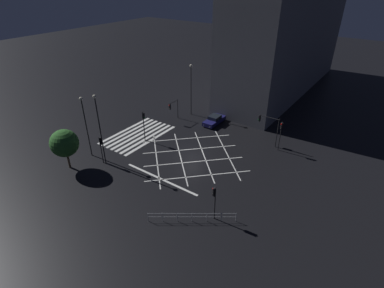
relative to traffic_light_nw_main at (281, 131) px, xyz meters
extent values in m
plane|color=black|center=(7.88, -8.83, -3.03)|extent=(200.00, 200.00, 0.00)
cube|color=silver|center=(7.88, -16.08, -3.02)|extent=(10.61, 0.50, 0.01)
cube|color=silver|center=(7.88, -16.98, -3.02)|extent=(10.61, 0.50, 0.01)
cube|color=silver|center=(7.88, -17.88, -3.02)|extent=(10.61, 0.50, 0.01)
cube|color=silver|center=(7.88, -18.78, -3.02)|extent=(10.61, 0.50, 0.01)
cube|color=silver|center=(7.88, -19.68, -3.02)|extent=(10.61, 0.50, 0.01)
cube|color=silver|center=(7.88, -20.58, -3.02)|extent=(10.61, 0.50, 0.01)
cube|color=silver|center=(7.88, -21.48, -3.02)|extent=(10.61, 0.50, 0.01)
cube|color=silver|center=(11.22, -12.16, -3.02)|extent=(9.27, 9.27, 0.01)
cube|color=silver|center=(4.55, -12.16, -3.02)|extent=(9.27, 9.27, 0.01)
cube|color=silver|center=(8.99, -9.94, -3.02)|extent=(9.27, 9.27, 0.01)
cube|color=silver|center=(6.77, -9.94, -3.02)|extent=(9.27, 9.27, 0.01)
cube|color=silver|center=(6.77, -7.71, -3.02)|extent=(9.27, 9.27, 0.01)
cube|color=silver|center=(8.99, -7.71, -3.02)|extent=(9.27, 9.27, 0.01)
cube|color=silver|center=(4.55, -5.49, -3.02)|extent=(9.27, 9.27, 0.01)
cube|color=silver|center=(11.22, -5.49, -3.02)|extent=(9.27, 9.27, 0.01)
cube|color=silver|center=(14.28, -8.83, -3.02)|extent=(0.30, 10.61, 0.01)
cube|color=slate|center=(-24.37, -8.83, 6.52)|extent=(40.16, 10.00, 19.08)
cube|color=beige|center=(-42.62, -13.86, -1.03)|extent=(1.40, 0.06, 1.80)
cube|color=black|center=(-38.97, -13.86, -1.03)|extent=(1.40, 0.06, 1.80)
cube|color=black|center=(-35.32, -13.86, -1.03)|extent=(1.40, 0.06, 1.80)
cube|color=black|center=(-31.67, -13.86, -1.03)|extent=(1.40, 0.06, 1.80)
cube|color=beige|center=(-28.02, -13.86, -1.03)|extent=(1.40, 0.06, 1.80)
cube|color=beige|center=(-24.37, -13.86, -1.03)|extent=(1.40, 0.06, 1.80)
cube|color=beige|center=(-20.72, -13.86, -1.03)|extent=(1.40, 0.06, 1.80)
cube|color=black|center=(-17.06, -13.86, -1.03)|extent=(1.40, 0.06, 1.80)
cube|color=black|center=(-13.41, -13.86, -1.03)|extent=(1.40, 0.06, 1.80)
cube|color=beige|center=(-9.76, -13.86, -1.03)|extent=(1.40, 0.06, 1.80)
cube|color=black|center=(-6.11, -13.86, -1.03)|extent=(1.40, 0.06, 1.80)
cube|color=beige|center=(-42.62, -13.86, 3.00)|extent=(1.40, 0.06, 1.80)
cube|color=beige|center=(-38.97, -13.86, 3.00)|extent=(1.40, 0.06, 1.80)
cube|color=black|center=(-35.32, -13.86, 3.00)|extent=(1.40, 0.06, 1.80)
cube|color=beige|center=(-31.67, -13.86, 3.00)|extent=(1.40, 0.06, 1.80)
cube|color=black|center=(-28.02, -13.86, 3.00)|extent=(1.40, 0.06, 1.80)
cube|color=black|center=(-24.37, -13.86, 3.00)|extent=(1.40, 0.06, 1.80)
cube|color=beige|center=(-20.72, -13.86, 3.00)|extent=(1.40, 0.06, 1.80)
cube|color=beige|center=(-17.06, -13.86, 3.00)|extent=(1.40, 0.06, 1.80)
cube|color=black|center=(-13.41, -13.86, 3.00)|extent=(1.40, 0.06, 1.80)
cube|color=beige|center=(-9.76, -13.86, 3.00)|extent=(1.40, 0.06, 1.80)
cube|color=beige|center=(-6.11, -13.86, 3.00)|extent=(1.40, 0.06, 1.80)
cube|color=black|center=(-42.62, -13.86, 7.02)|extent=(1.40, 0.06, 1.80)
cube|color=beige|center=(-38.97, -13.86, 7.02)|extent=(1.40, 0.06, 1.80)
cube|color=beige|center=(-35.32, -13.86, 7.02)|extent=(1.40, 0.06, 1.80)
cube|color=beige|center=(-31.67, -13.86, 7.02)|extent=(1.40, 0.06, 1.80)
cube|color=black|center=(-28.02, -13.86, 7.02)|extent=(1.40, 0.06, 1.80)
cube|color=black|center=(-24.37, -13.86, 7.02)|extent=(1.40, 0.06, 1.80)
cube|color=black|center=(-20.72, -13.86, 7.02)|extent=(1.40, 0.06, 1.80)
cube|color=beige|center=(-17.06, -13.86, 7.02)|extent=(1.40, 0.06, 1.80)
cube|color=beige|center=(-13.41, -13.86, 7.02)|extent=(1.40, 0.06, 1.80)
cube|color=black|center=(-9.76, -13.86, 7.02)|extent=(1.40, 0.06, 1.80)
cube|color=black|center=(-6.11, -13.86, 7.02)|extent=(1.40, 0.06, 1.80)
cube|color=beige|center=(-42.62, -13.86, 11.04)|extent=(1.40, 0.06, 1.80)
cube|color=black|center=(-38.97, -13.86, 11.04)|extent=(1.40, 0.06, 1.80)
cube|color=beige|center=(-35.32, -13.86, 11.04)|extent=(1.40, 0.06, 1.80)
cube|color=beige|center=(-31.67, -13.86, 11.04)|extent=(1.40, 0.06, 1.80)
cube|color=beige|center=(-28.02, -13.86, 11.04)|extent=(1.40, 0.06, 1.80)
cube|color=beige|center=(-24.37, -13.86, 11.04)|extent=(1.40, 0.06, 1.80)
cube|color=beige|center=(-20.72, -13.86, 11.04)|extent=(1.40, 0.06, 1.80)
cube|color=beige|center=(-17.06, -13.86, 11.04)|extent=(1.40, 0.06, 1.80)
cube|color=black|center=(-13.41, -13.86, 11.04)|extent=(1.40, 0.06, 1.80)
cube|color=black|center=(-9.76, -13.86, 11.04)|extent=(1.40, 0.06, 1.80)
cube|color=black|center=(-6.11, -13.86, 11.04)|extent=(1.40, 0.06, 1.80)
cylinder|color=black|center=(-0.09, 0.00, -0.90)|extent=(0.11, 0.11, 4.24)
cube|color=black|center=(0.05, 0.00, 0.72)|extent=(0.16, 0.28, 0.90)
sphere|color=red|center=(0.16, 0.00, 1.02)|extent=(0.18, 0.18, 0.18)
sphere|color=black|center=(0.16, 0.00, 0.72)|extent=(0.18, 0.18, 0.18)
sphere|color=black|center=(0.16, 0.00, 0.42)|extent=(0.18, 0.18, 0.18)
cube|color=black|center=(-0.04, 0.00, 0.72)|extent=(0.02, 0.36, 0.98)
cylinder|color=black|center=(8.45, -16.80, -0.80)|extent=(0.11, 0.11, 4.45)
cube|color=black|center=(8.45, -16.66, 0.92)|extent=(0.28, 0.16, 0.90)
sphere|color=black|center=(8.45, -16.55, 1.22)|extent=(0.18, 0.18, 0.18)
sphere|color=black|center=(8.45, -16.55, 0.92)|extent=(0.18, 0.18, 0.18)
sphere|color=green|center=(8.45, -16.55, 0.62)|extent=(0.18, 0.18, 0.18)
cube|color=black|center=(8.45, -16.75, 0.92)|extent=(0.36, 0.02, 0.98)
cylinder|color=black|center=(15.90, -17.10, -1.19)|extent=(0.11, 0.11, 3.67)
cube|color=black|center=(15.76, -17.10, 0.14)|extent=(0.16, 0.28, 0.90)
sphere|color=red|center=(15.65, -17.10, 0.44)|extent=(0.18, 0.18, 0.18)
sphere|color=black|center=(15.65, -17.10, 0.14)|extent=(0.18, 0.18, 0.18)
sphere|color=black|center=(15.65, -17.10, -0.16)|extent=(0.18, 0.18, 0.18)
cube|color=black|center=(15.85, -17.10, 0.14)|extent=(0.02, 0.36, 0.98)
cylinder|color=black|center=(-0.33, -17.55, -1.36)|extent=(0.11, 0.11, 3.34)
cylinder|color=black|center=(0.69, -17.55, 0.16)|extent=(2.05, 0.09, 0.09)
cube|color=black|center=(1.72, -17.55, -0.29)|extent=(0.16, 0.28, 0.90)
sphere|color=red|center=(1.83, -17.55, 0.01)|extent=(0.18, 0.18, 0.18)
sphere|color=black|center=(1.83, -17.55, -0.29)|extent=(0.18, 0.18, 0.18)
sphere|color=black|center=(1.83, -17.55, -0.59)|extent=(0.18, 0.18, 0.18)
cube|color=black|center=(1.63, -17.55, -0.29)|extent=(0.02, 0.36, 0.98)
cylinder|color=black|center=(16.19, -0.22, -1.12)|extent=(0.11, 0.11, 3.80)
cube|color=black|center=(16.19, -0.36, 0.28)|extent=(0.28, 0.16, 0.90)
sphere|color=red|center=(16.19, -0.47, 0.58)|extent=(0.18, 0.18, 0.18)
sphere|color=black|center=(16.19, -0.47, 0.28)|extent=(0.18, 0.18, 0.18)
sphere|color=black|center=(16.19, -0.47, -0.02)|extent=(0.18, 0.18, 0.18)
cube|color=black|center=(16.19, -0.27, 0.28)|extent=(0.36, 0.02, 0.98)
cylinder|color=black|center=(-0.68, -0.63, -0.88)|extent=(0.11, 0.11, 4.30)
cylinder|color=black|center=(-0.68, -2.02, 1.12)|extent=(0.09, 2.77, 0.09)
cube|color=black|center=(-0.68, -3.40, 0.67)|extent=(0.28, 0.16, 0.90)
sphere|color=black|center=(-0.68, -3.51, 0.97)|extent=(0.18, 0.18, 0.18)
sphere|color=black|center=(-0.68, -3.51, 0.67)|extent=(0.18, 0.18, 0.18)
sphere|color=green|center=(-0.68, -3.51, 0.37)|extent=(0.18, 0.18, 0.18)
cube|color=black|center=(-0.68, -3.31, 0.67)|extent=(0.36, 0.02, 0.98)
cylinder|color=black|center=(15.59, -19.77, 0.92)|extent=(0.14, 0.14, 7.88)
sphere|color=#F4EAC6|center=(15.59, -19.77, 4.99)|extent=(0.45, 0.45, 0.45)
cylinder|color=black|center=(-2.85, -16.63, 1.10)|extent=(0.14, 0.14, 8.25)
sphere|color=#F4EAC6|center=(-2.85, -16.63, 5.36)|extent=(0.44, 0.44, 0.44)
cylinder|color=black|center=(15.74, -16.84, 1.42)|extent=(0.14, 0.14, 8.89)
sphere|color=#F4EAC6|center=(15.74, -16.84, 5.99)|extent=(0.41, 0.41, 0.41)
cylinder|color=brown|center=(19.04, -19.63, -1.90)|extent=(0.26, 0.26, 2.24)
sphere|color=#285B23|center=(19.04, -19.63, 0.49)|extent=(3.38, 3.38, 3.38)
cube|color=#191951|center=(-2.02, -11.48, -2.51)|extent=(4.39, 1.80, 0.65)
cube|color=black|center=(-2.13, -11.48, -1.92)|extent=(1.84, 1.58, 0.54)
sphere|color=white|center=(0.13, -10.92, -2.57)|extent=(0.16, 0.16, 0.16)
sphere|color=white|center=(0.13, -12.04, -2.57)|extent=(0.16, 0.16, 0.16)
cylinder|color=black|center=(-0.66, -10.70, -2.71)|extent=(0.63, 0.20, 0.63)
cylinder|color=black|center=(-0.66, -12.26, -2.71)|extent=(0.63, 0.20, 0.63)
cylinder|color=black|center=(-3.38, -10.70, -2.71)|extent=(0.63, 0.20, 0.63)
cylinder|color=black|center=(-3.38, -12.26, -2.71)|extent=(0.63, 0.20, 0.63)
cylinder|color=#9EA0A5|center=(20.28, -5.29, -2.50)|extent=(0.05, 0.05, 1.05)
cylinder|color=#9EA0A5|center=(19.45, -4.12, -2.50)|extent=(0.05, 0.05, 1.05)
cylinder|color=#9EA0A5|center=(18.62, -2.96, -2.50)|extent=(0.05, 0.05, 1.05)
cylinder|color=#9EA0A5|center=(17.79, -1.79, -2.50)|extent=(0.05, 0.05, 1.05)
cylinder|color=#9EA0A5|center=(16.96, -0.62, -2.50)|extent=(0.05, 0.05, 1.05)
cylinder|color=#9EA0A5|center=(16.14, 0.54, -2.50)|extent=(0.05, 0.05, 1.05)
cylinder|color=#9EA0A5|center=(15.31, 1.71, -2.50)|extent=(0.05, 0.05, 1.05)
cylinder|color=#9EA0A5|center=(17.79, -1.79, -2.02)|extent=(5.00, 7.02, 0.04)
cylinder|color=#9EA0A5|center=(17.79, -1.79, -2.45)|extent=(5.00, 7.02, 0.04)
camera|label=1|loc=(35.45, 10.75, 18.31)|focal=28.00mm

